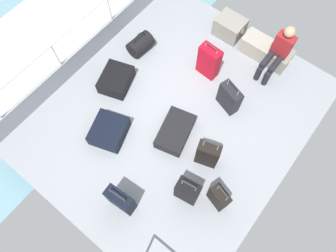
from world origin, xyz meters
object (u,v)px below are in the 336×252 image
cargo_crate_0 (230,27)px  suitcase_2 (219,198)px  suitcase_3 (109,131)px  suitcase_4 (208,154)px  suitcase_7 (209,61)px  cargo_crate_1 (256,46)px  duffel_bag (140,44)px  suitcase_6 (116,80)px  passenger_seated (278,51)px  suitcase_0 (121,200)px  suitcase_5 (229,98)px  suitcase_1 (175,131)px  cargo_crate_2 (277,57)px  suitcase_8 (188,191)px

cargo_crate_0 → suitcase_2: bearing=-59.2°
suitcase_2 → suitcase_3: suitcase_2 is taller
suitcase_4 → suitcase_7: bearing=124.7°
suitcase_4 → suitcase_7: suitcase_4 is taller
cargo_crate_1 → duffel_bag: (-1.86, -1.42, -0.01)m
suitcase_4 → suitcase_6: size_ratio=1.11×
passenger_seated → duffel_bag: size_ratio=2.00×
suitcase_4 → suitcase_0: bearing=-113.5°
suitcase_5 → suitcase_2: bearing=-61.2°
suitcase_1 → cargo_crate_2: bearing=76.1°
suitcase_8 → suitcase_1: bearing=137.8°
cargo_crate_2 → suitcase_2: bearing=-77.5°
cargo_crate_1 → suitcase_6: 2.89m
suitcase_2 → duffel_bag: suitcase_2 is taller
cargo_crate_2 → suitcase_7: size_ratio=0.66×
suitcase_6 → suitcase_2: bearing=-13.1°
cargo_crate_1 → cargo_crate_2: size_ratio=1.14×
suitcase_7 → suitcase_0: bearing=-82.1°
cargo_crate_0 → suitcase_3: size_ratio=0.77×
cargo_crate_0 → duffel_bag: size_ratio=1.14×
cargo_crate_1 → suitcase_2: (1.13, -2.99, 0.07)m
passenger_seated → duffel_bag: passenger_seated is taller
suitcase_7 → duffel_bag: suitcase_7 is taller
suitcase_5 → suitcase_4: bearing=-74.3°
suitcase_3 → suitcase_6: size_ratio=1.00×
cargo_crate_1 → suitcase_4: suitcase_4 is taller
suitcase_5 → duffel_bag: 2.12m
passenger_seated → suitcase_8: size_ratio=1.41×
suitcase_1 → suitcase_6: bearing=174.8°
suitcase_0 → cargo_crate_1: bearing=89.1°
passenger_seated → suitcase_1: 2.43m
suitcase_4 → suitcase_8: suitcase_4 is taller
cargo_crate_0 → suitcase_6: bearing=-113.3°
suitcase_5 → duffel_bag: (-2.12, -0.02, -0.11)m
cargo_crate_2 → suitcase_2: suitcase_2 is taller
suitcase_2 → cargo_crate_2: bearing=102.5°
suitcase_0 → suitcase_8: (0.74, 0.77, -0.02)m
suitcase_4 → suitcase_5: suitcase_4 is taller
cargo_crate_1 → passenger_seated: bearing=-19.9°
cargo_crate_2 → passenger_seated: (0.00, -0.18, 0.37)m
passenger_seated → suitcase_2: 2.92m
cargo_crate_0 → suitcase_3: 3.28m
suitcase_2 → suitcase_3: 2.23m
suitcase_1 → suitcase_3: (-0.93, -0.73, 0.01)m
suitcase_5 → passenger_seated: bearing=80.2°
suitcase_5 → suitcase_1: bearing=-110.5°
suitcase_2 → suitcase_6: suitcase_2 is taller
suitcase_0 → duffel_bag: (-1.80, 2.58, -0.13)m
cargo_crate_2 → suitcase_5: 1.43m
suitcase_4 → cargo_crate_0: bearing=116.0°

